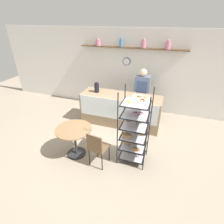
# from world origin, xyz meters

# --- Properties ---
(ground_plane) EXTENTS (14.00, 14.00, 0.00)m
(ground_plane) POSITION_xyz_m (0.00, 0.00, 0.00)
(ground_plane) COLOR gray
(back_wall) EXTENTS (10.00, 0.30, 2.70)m
(back_wall) POSITION_xyz_m (0.00, 2.45, 1.37)
(back_wall) COLOR white
(back_wall) RESTS_ON ground_plane
(display_counter) EXTENTS (2.39, 0.73, 0.95)m
(display_counter) POSITION_xyz_m (0.00, 1.24, 0.48)
(display_counter) COLOR #937A5B
(display_counter) RESTS_ON ground_plane
(pastry_rack) EXTENTS (0.62, 0.54, 1.75)m
(pastry_rack) POSITION_xyz_m (0.72, -0.20, 0.80)
(pastry_rack) COLOR black
(pastry_rack) RESTS_ON ground_plane
(person_worker) EXTENTS (0.45, 0.23, 1.65)m
(person_worker) POSITION_xyz_m (0.52, 1.76, 0.90)
(person_worker) COLOR #282833
(person_worker) RESTS_ON ground_plane
(cafe_table) EXTENTS (0.83, 0.83, 0.73)m
(cafe_table) POSITION_xyz_m (-0.61, -0.47, 0.56)
(cafe_table) COLOR #262628
(cafe_table) RESTS_ON ground_plane
(cafe_chair) EXTENTS (0.43, 0.43, 0.87)m
(cafe_chair) POSITION_xyz_m (0.03, -0.65, 0.54)
(cafe_chair) COLOR black
(cafe_chair) RESTS_ON ground_plane
(coffee_carafe) EXTENTS (0.14, 0.14, 0.32)m
(coffee_carafe) POSITION_xyz_m (-0.76, 1.24, 1.11)
(coffee_carafe) COLOR black
(coffee_carafe) RESTS_ON display_counter
(donut_tray_counter) EXTENTS (0.49, 0.25, 0.05)m
(donut_tray_counter) POSITION_xyz_m (0.60, 1.32, 0.97)
(donut_tray_counter) COLOR silver
(donut_tray_counter) RESTS_ON display_counter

